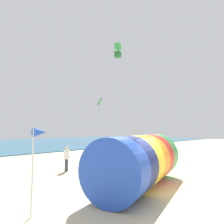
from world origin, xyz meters
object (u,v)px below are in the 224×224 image
kite_green_box (118,50)px  bystander_near_water (123,150)px  bystander_mid_beach (67,158)px  kite_green_diamond (100,102)px  beach_flag (39,136)px  kite_handler (154,157)px  giant_inflatable_tube (140,161)px

kite_green_box → bystander_near_water: 10.02m
kite_green_box → bystander_mid_beach: bearing=144.0°
kite_green_box → kite_green_diamond: bearing=55.7°
kite_green_box → beach_flag: bearing=-155.7°
beach_flag → bystander_near_water: bearing=30.0°
kite_handler → beach_flag: beach_flag is taller
kite_handler → bystander_mid_beach: 6.30m
kite_handler → kite_green_box: size_ratio=1.53×
bystander_mid_beach → beach_flag: (-4.69, -5.65, 1.78)m
beach_flag → kite_green_box: bearing=24.3°
kite_green_box → bystander_near_water: (4.55, 3.59, -8.18)m
kite_green_box → beach_flag: (-7.68, -3.48, -6.33)m
kite_green_diamond → bystander_near_water: 8.31m
kite_green_box → kite_handler: bearing=-47.6°
kite_green_box → bystander_mid_beach: kite_green_box is taller
kite_green_diamond → bystander_near_water: kite_green_diamond is taller
giant_inflatable_tube → kite_green_diamond: kite_green_diamond is taller
kite_green_diamond → bystander_near_water: size_ratio=1.10×
giant_inflatable_tube → kite_green_box: (2.50, 3.88, 7.68)m
beach_flag → bystander_mid_beach: bearing=50.3°
kite_green_box → bystander_mid_beach: 8.91m
kite_green_diamond → beach_flag: size_ratio=0.59×
giant_inflatable_tube → bystander_near_water: 10.28m
bystander_mid_beach → beach_flag: bearing=-129.7°
kite_green_box → bystander_near_water: kite_green_box is taller
bystander_mid_beach → kite_green_box: bearing=-36.0°
bystander_near_water → bystander_mid_beach: size_ratio=0.93×
bystander_mid_beach → beach_flag: 7.56m
kite_handler → kite_green_box: 8.50m
kite_green_diamond → bystander_mid_beach: kite_green_diamond is taller
giant_inflatable_tube → kite_green_box: kite_green_box is taller
giant_inflatable_tube → bystander_mid_beach: bearing=94.7°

